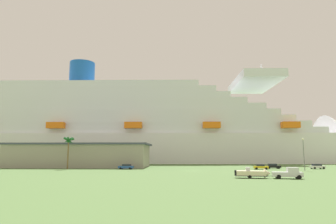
# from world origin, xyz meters

# --- Properties ---
(ground_plane) EXTENTS (600.00, 600.00, 0.00)m
(ground_plane) POSITION_xyz_m (0.00, 30.00, 0.00)
(ground_plane) COLOR #4C6B38
(cruise_ship) EXTENTS (248.94, 46.70, 62.55)m
(cruise_ship) POSITION_xyz_m (-27.39, 68.43, 16.31)
(cruise_ship) COLOR white
(cruise_ship) RESTS_ON ground_plane
(terminal_building) EXTENTS (50.07, 24.24, 8.42)m
(terminal_building) POSITION_xyz_m (-39.73, 21.31, 4.23)
(terminal_building) COLOR gray
(terminal_building) RESTS_ON ground_plane
(pickup_truck) EXTENTS (5.81, 2.85, 2.20)m
(pickup_truck) POSITION_xyz_m (18.13, -24.76, 1.04)
(pickup_truck) COLOR silver
(pickup_truck) RESTS_ON ground_plane
(small_boat_on_trailer) EXTENTS (7.84, 2.88, 2.15)m
(small_boat_on_trailer) POSITION_xyz_m (11.72, -23.92, 0.96)
(small_boat_on_trailer) COLOR #595960
(small_boat_on_trailer) RESTS_ON ground_plane
(palm_tree) EXTENTS (3.49, 3.45, 10.14)m
(palm_tree) POSITION_xyz_m (-38.83, 6.30, 8.32)
(palm_tree) COLOR brown
(palm_tree) RESTS_ON ground_plane
(street_lamp) EXTENTS (0.56, 0.56, 9.23)m
(street_lamp) POSITION_xyz_m (31.63, 1.46, 5.89)
(street_lamp) COLOR slate
(street_lamp) RESTS_ON ground_plane
(parked_car_black_coupe) EXTENTS (4.64, 2.23, 1.58)m
(parked_car_black_coupe) POSITION_xyz_m (26.14, 12.76, 0.83)
(parked_car_black_coupe) COLOR black
(parked_car_black_coupe) RESTS_ON ground_plane
(parked_car_blue_suv) EXTENTS (4.63, 2.34, 1.58)m
(parked_car_blue_suv) POSITION_xyz_m (-20.38, 6.58, 0.83)
(parked_car_blue_suv) COLOR #264C99
(parked_car_blue_suv) RESTS_ON ground_plane
(parked_car_white_van) EXTENTS (4.65, 2.47, 1.58)m
(parked_car_white_van) POSITION_xyz_m (39.70, 11.92, 0.83)
(parked_car_white_van) COLOR white
(parked_car_white_van) RESTS_ON ground_plane
(parked_car_yellow_taxi) EXTENTS (4.42, 2.24, 1.58)m
(parked_car_yellow_taxi) POSITION_xyz_m (21.10, 8.33, 0.83)
(parked_car_yellow_taxi) COLOR yellow
(parked_car_yellow_taxi) RESTS_ON ground_plane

